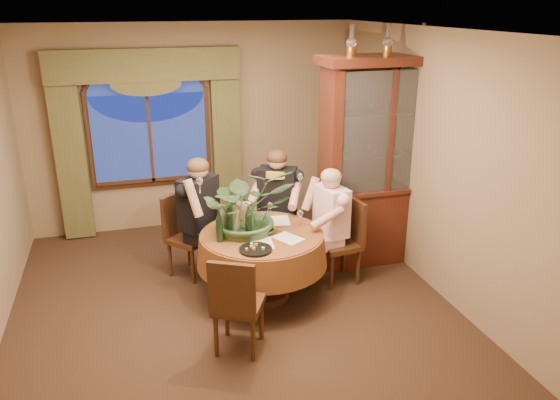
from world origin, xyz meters
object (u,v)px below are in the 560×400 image
object	(u,v)px
china_cabinet	(380,162)
oil_lamp_left	(352,40)
chair_front_left	(238,302)
wine_bottle_4	(223,220)
oil_lamp_right	(423,38)
person_back	(199,219)
oil_lamp_center	(388,39)
dining_table	(262,265)
person_pink	(331,225)
chair_back_right	(274,222)
chair_back	(190,237)
wine_bottle_5	(236,218)
wine_bottle_1	(219,226)
person_scarf	(277,206)
wine_bottle_3	(229,223)
centerpiece_plant	(247,175)
stoneware_vase	(246,216)
chair_right	(339,242)
olive_bowl	(267,232)
wine_bottle_0	(249,221)
wine_bottle_2	(229,215)

from	to	relation	value
china_cabinet	oil_lamp_left	xyz separation A→B (m)	(-0.43, 0.00, 1.41)
chair_front_left	wine_bottle_4	bearing A→B (deg)	114.67
oil_lamp_right	person_back	bearing A→B (deg)	178.00
china_cabinet	oil_lamp_center	xyz separation A→B (m)	(0.00, 0.00, 1.41)
dining_table	person_pink	size ratio (longest dim) A/B	1.04
china_cabinet	chair_back_right	distance (m)	1.48
chair_back	wine_bottle_5	bearing A→B (deg)	80.01
oil_lamp_center	wine_bottle_1	world-z (taller)	oil_lamp_center
chair_back	person_scarf	xyz separation A→B (m)	(1.08, 0.08, 0.23)
oil_lamp_left	oil_lamp_center	bearing A→B (deg)	0.00
person_scarf	wine_bottle_3	xyz separation A→B (m)	(-0.76, -0.84, 0.20)
person_pink	centerpiece_plant	world-z (taller)	centerpiece_plant
chair_front_left	stoneware_vase	world-z (taller)	stoneware_vase
wine_bottle_3	wine_bottle_4	bearing A→B (deg)	122.02
person_back	centerpiece_plant	size ratio (longest dim) A/B	1.36
oil_lamp_left	wine_bottle_3	size ratio (longest dim) A/B	1.03
chair_right	stoneware_vase	distance (m)	1.13
chair_back	wine_bottle_3	world-z (taller)	wine_bottle_3
china_cabinet	person_scarf	size ratio (longest dim) A/B	1.74
china_cabinet	person_scarf	distance (m)	1.33
oil_lamp_left	oil_lamp_right	distance (m)	0.87
olive_bowl	wine_bottle_1	bearing A→B (deg)	-174.35
person_pink	stoneware_vase	size ratio (longest dim) A/B	4.56
person_back	wine_bottle_4	world-z (taller)	person_back
chair_back_right	person_back	bearing A→B (deg)	37.27
oil_lamp_right	person_back	xyz separation A→B (m)	(-2.60, 0.09, -1.93)
person_pink	person_scarf	xyz separation A→B (m)	(-0.44, 0.66, 0.04)
wine_bottle_0	dining_table	bearing A→B (deg)	10.88
chair_right	chair_back	size ratio (longest dim) A/B	1.00
oil_lamp_center	person_back	size ratio (longest dim) A/B	0.24
chair_back_right	wine_bottle_5	bearing A→B (deg)	74.98
olive_bowl	chair_right	bearing A→B (deg)	8.97
chair_back_right	chair_back	size ratio (longest dim) A/B	1.00
wine_bottle_0	wine_bottle_4	size ratio (longest dim) A/B	1.00
chair_front_left	person_pink	size ratio (longest dim) A/B	0.71
oil_lamp_left	oil_lamp_right	world-z (taller)	same
wine_bottle_3	chair_back	bearing A→B (deg)	113.50
china_cabinet	wine_bottle_0	bearing A→B (deg)	-161.53
oil_lamp_right	wine_bottle_4	xyz separation A→B (m)	(-2.44, -0.49, -1.74)
chair_front_left	wine_bottle_1	world-z (taller)	wine_bottle_1
chair_right	wine_bottle_1	size ratio (longest dim) A/B	2.91
centerpiece_plant	wine_bottle_4	size ratio (longest dim) A/B	3.23
oil_lamp_center	oil_lamp_left	bearing A→B (deg)	180.00
oil_lamp_left	wine_bottle_5	size ratio (longest dim) A/B	1.03
person_back	person_scarf	size ratio (longest dim) A/B	1.02
chair_right	wine_bottle_3	distance (m)	1.35
person_scarf	wine_bottle_4	bearing A→B (deg)	69.46
dining_table	wine_bottle_5	xyz separation A→B (m)	(-0.26, 0.08, 0.54)
china_cabinet	wine_bottle_2	world-z (taller)	china_cabinet
chair_right	person_pink	world-z (taller)	person_pink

